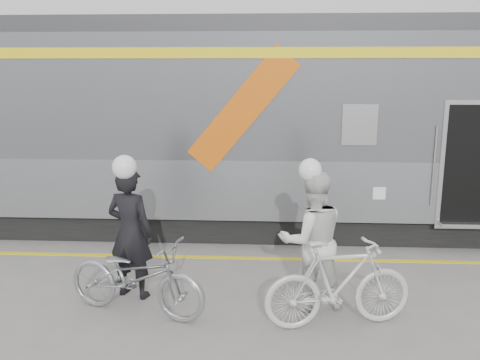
# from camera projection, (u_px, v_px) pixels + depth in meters

# --- Properties ---
(ground) EXTENTS (90.00, 90.00, 0.00)m
(ground) POSITION_uv_depth(u_px,v_px,m) (271.00, 319.00, 6.61)
(ground) COLOR slate
(ground) RESTS_ON ground
(train) EXTENTS (24.00, 3.17, 4.10)m
(train) POSITION_uv_depth(u_px,v_px,m) (336.00, 126.00, 10.19)
(train) COLOR black
(train) RESTS_ON ground
(safety_strip) EXTENTS (24.00, 0.12, 0.01)m
(safety_strip) POSITION_uv_depth(u_px,v_px,m) (270.00, 258.00, 8.70)
(safety_strip) COLOR yellow
(safety_strip) RESTS_ON ground
(man) EXTENTS (0.79, 0.63, 1.88)m
(man) POSITION_uv_depth(u_px,v_px,m) (130.00, 233.00, 7.11)
(man) COLOR black
(man) RESTS_ON ground
(bicycle_left) EXTENTS (2.09, 1.22, 1.04)m
(bicycle_left) POSITION_uv_depth(u_px,v_px,m) (136.00, 277.00, 6.65)
(bicycle_left) COLOR #929498
(bicycle_left) RESTS_ON ground
(woman) EXTENTS (1.05, 0.89, 1.89)m
(woman) POSITION_uv_depth(u_px,v_px,m) (312.00, 240.00, 6.79)
(woman) COLOR silver
(woman) RESTS_ON ground
(bicycle_right) EXTENTS (1.98, 0.93, 1.14)m
(bicycle_right) POSITION_uv_depth(u_px,v_px,m) (339.00, 284.00, 6.31)
(bicycle_right) COLOR #BBBBB7
(bicycle_right) RESTS_ON ground
(helmet_man) EXTENTS (0.33, 0.33, 0.33)m
(helmet_man) POSITION_uv_depth(u_px,v_px,m) (127.00, 155.00, 6.87)
(helmet_man) COLOR white
(helmet_man) RESTS_ON man
(helmet_woman) EXTENTS (0.30, 0.30, 0.30)m
(helmet_woman) POSITION_uv_depth(u_px,v_px,m) (314.00, 160.00, 6.55)
(helmet_woman) COLOR white
(helmet_woman) RESTS_ON woman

